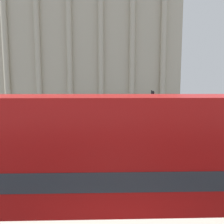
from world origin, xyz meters
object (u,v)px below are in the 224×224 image
object	(u,v)px
traffic_light_mid	(163,113)
car_silver	(124,130)
pedestrian_red	(71,109)
car_navy	(124,126)
traffic_light_near	(205,122)
double_decker_bus	(144,165)
pedestrian_grey	(102,113)
traffic_light_far	(152,103)
plaza_building_left	(89,51)

from	to	relation	value
traffic_light_mid	car_silver	world-z (taller)	traffic_light_mid
traffic_light_mid	pedestrian_red	world-z (taller)	traffic_light_mid
car_navy	pedestrian_red	distance (m)	15.80
traffic_light_near	car_silver	world-z (taller)	traffic_light_near
double_decker_bus	pedestrian_grey	xyz separation A→B (m)	(-1.54, 24.08, -1.38)
traffic_light_far	pedestrian_grey	world-z (taller)	traffic_light_far
plaza_building_left	car_silver	bearing A→B (deg)	-79.06
traffic_light_mid	traffic_light_far	bearing A→B (deg)	84.68
plaza_building_left	car_silver	xyz separation A→B (m)	(4.95, -25.62, -10.87)
double_decker_bus	car_navy	size ratio (longest dim) A/B	2.58
traffic_light_near	car_navy	bearing A→B (deg)	111.71
pedestrian_red	car_navy	bearing A→B (deg)	-141.56
traffic_light_mid	pedestrian_red	size ratio (longest dim) A/B	2.22
double_decker_bus	pedestrian_grey	distance (m)	24.17
plaza_building_left	traffic_light_near	world-z (taller)	plaza_building_left
pedestrian_grey	plaza_building_left	bearing A→B (deg)	-107.59
traffic_light_near	traffic_light_far	size ratio (longest dim) A/B	0.96
double_decker_bus	traffic_light_near	distance (m)	7.50
plaza_building_left	traffic_light_mid	bearing A→B (deg)	-73.95
car_silver	pedestrian_grey	bearing A→B (deg)	-66.23
car_silver	pedestrian_grey	xyz separation A→B (m)	(-2.12, 10.61, 0.31)
double_decker_bus	traffic_light_mid	size ratio (longest dim) A/B	2.98
car_navy	traffic_light_far	bearing A→B (deg)	24.42
double_decker_bus	traffic_light_near	size ratio (longest dim) A/B	2.73
traffic_light_far	pedestrian_red	xyz separation A→B (m)	(-10.79, 10.19, -1.75)
double_decker_bus	traffic_light_near	xyz separation A→B (m)	(4.44, 6.05, 0.20)
car_navy	pedestrian_red	bearing A→B (deg)	94.42
pedestrian_red	traffic_light_near	bearing A→B (deg)	-143.86
car_silver	plaza_building_left	bearing A→B (deg)	-66.59
double_decker_bus	pedestrian_red	size ratio (longest dim) A/B	6.63
plaza_building_left	traffic_light_mid	world-z (taller)	plaza_building_left
traffic_light_near	pedestrian_grey	distance (m)	19.07
traffic_light_far	car_navy	distance (m)	5.51
traffic_light_near	car_silver	size ratio (longest dim) A/B	0.95
traffic_light_far	pedestrian_grey	bearing A→B (deg)	138.87
plaza_building_left	traffic_light_mid	distance (m)	30.07
traffic_light_far	pedestrian_red	size ratio (longest dim) A/B	2.53
double_decker_bus	traffic_light_mid	world-z (taller)	double_decker_bus
double_decker_bus	traffic_light_far	bearing A→B (deg)	72.61
double_decker_bus	car_navy	distance (m)	15.36
plaza_building_left	car_silver	world-z (taller)	plaza_building_left
car_silver	car_navy	world-z (taller)	same
traffic_light_near	car_silver	distance (m)	8.58
car_silver	car_navy	distance (m)	1.78
traffic_light_far	pedestrian_red	world-z (taller)	traffic_light_far
car_navy	pedestrian_grey	distance (m)	9.14
plaza_building_left	pedestrian_red	world-z (taller)	plaza_building_left
plaza_building_left	traffic_light_near	distance (m)	35.36
traffic_light_near	pedestrian_red	size ratio (longest dim) A/B	2.43
car_silver	pedestrian_grey	distance (m)	10.82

